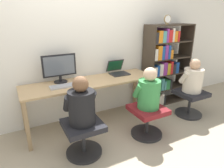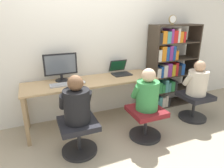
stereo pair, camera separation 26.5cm
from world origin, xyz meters
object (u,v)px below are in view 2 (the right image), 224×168
(person_at_monitor, at_px, (77,103))
(person_near_shelf, at_px, (197,81))
(desktop_monitor, at_px, (61,67))
(office_chair_left, at_px, (79,133))
(keyboard, at_px, (65,84))
(laptop, at_px, (120,71))
(office_chair_side, at_px, (194,103))
(bookshelf, at_px, (168,67))
(desk_clock, at_px, (173,20))
(office_chair_right, at_px, (146,119))
(person_at_laptop, at_px, (147,92))

(person_at_monitor, xyz_separation_m, person_near_shelf, (2.03, 0.12, -0.02))
(desktop_monitor, bearing_deg, office_chair_left, -87.11)
(keyboard, bearing_deg, office_chair_left, -86.39)
(laptop, relative_size, person_at_monitor, 0.55)
(laptop, xyz_separation_m, office_chair_side, (1.08, -0.67, -0.51))
(bookshelf, distance_m, desk_clock, 0.85)
(office_chair_left, xyz_separation_m, office_chair_right, (0.98, -0.03, 0.00))
(person_at_laptop, bearing_deg, person_near_shelf, 8.35)
(person_at_laptop, height_order, desk_clock, desk_clock)
(bookshelf, bearing_deg, desk_clock, -128.18)
(office_chair_right, xyz_separation_m, person_at_monitor, (-0.98, 0.04, 0.42))
(desktop_monitor, relative_size, person_at_monitor, 0.83)
(person_at_monitor, bearing_deg, laptop, 39.73)
(office_chair_side, height_order, person_near_shelf, person_near_shelf)
(desktop_monitor, relative_size, office_chair_right, 1.06)
(desktop_monitor, relative_size, desk_clock, 3.05)
(desktop_monitor, relative_size, office_chair_left, 1.06)
(laptop, bearing_deg, office_chair_right, -87.85)
(person_at_monitor, height_order, desk_clock, desk_clock)
(keyboard, xyz_separation_m, desk_clock, (1.87, 0.07, 0.87))
(keyboard, relative_size, office_chair_left, 0.90)
(laptop, distance_m, person_at_laptop, 0.83)
(keyboard, height_order, office_chair_right, keyboard)
(office_chair_left, bearing_deg, office_chair_side, 3.37)
(laptop, height_order, office_chair_right, laptop)
(desktop_monitor, xyz_separation_m, person_at_monitor, (0.04, -0.80, -0.26))
(laptop, height_order, office_chair_side, laptop)
(bookshelf, relative_size, person_near_shelf, 2.70)
(office_chair_left, bearing_deg, person_at_monitor, 90.00)
(person_at_laptop, relative_size, person_near_shelf, 1.04)
(office_chair_side, bearing_deg, office_chair_right, -171.65)
(office_chair_side, xyz_separation_m, person_near_shelf, (0.00, 0.00, 0.41))
(desk_clock, bearing_deg, bookshelf, 51.82)
(desk_clock, xyz_separation_m, office_chair_side, (0.19, -0.54, -1.35))
(laptop, distance_m, bookshelf, 0.96)
(office_chair_right, relative_size, bookshelf, 0.30)
(desktop_monitor, distance_m, office_chair_side, 2.29)
(desktop_monitor, distance_m, keyboard, 0.30)
(office_chair_right, xyz_separation_m, desk_clock, (0.86, 0.69, 1.35))
(desktop_monitor, height_order, person_near_shelf, desktop_monitor)
(desktop_monitor, height_order, laptop, desktop_monitor)
(bookshelf, height_order, office_chair_side, bookshelf)
(laptop, height_order, person_near_shelf, person_near_shelf)
(office_chair_left, relative_size, person_at_laptop, 0.79)
(laptop, relative_size, keyboard, 0.78)
(desktop_monitor, relative_size, bookshelf, 0.32)
(office_chair_side, bearing_deg, desktop_monitor, 161.69)
(desktop_monitor, distance_m, laptop, 1.00)
(keyboard, height_order, office_chair_left, keyboard)
(person_at_monitor, bearing_deg, person_at_laptop, -2.05)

